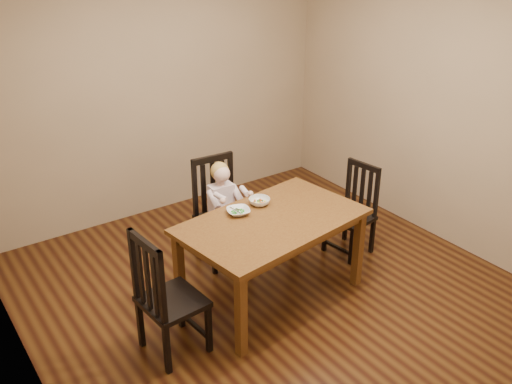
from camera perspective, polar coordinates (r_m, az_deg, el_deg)
room at (r=4.52m, az=1.41°, el=4.52°), size 4.01×4.01×2.71m
dining_table at (r=4.72m, az=1.63°, el=-3.67°), size 1.62×1.10×0.76m
chair_child at (r=5.38m, az=-3.62°, el=-2.02°), size 0.46×0.45×1.02m
chair_left at (r=4.26m, az=-9.01°, el=-10.39°), size 0.46×0.48×1.03m
chair_right at (r=5.59m, az=9.70°, el=-1.89°), size 0.42×0.43×0.90m
toddler at (r=5.28m, az=-3.40°, el=-1.00°), size 0.32×0.39×0.51m
bowl_peas at (r=4.75m, az=-1.78°, el=-1.96°), size 0.24×0.24×0.05m
bowl_veg at (r=4.90m, az=0.35°, el=-0.95°), size 0.23×0.23×0.06m
fork at (r=4.70m, az=-1.99°, el=-1.97°), size 0.07×0.13×0.05m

